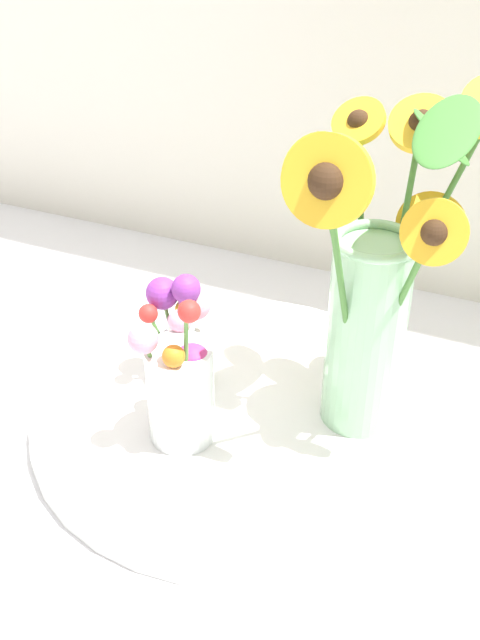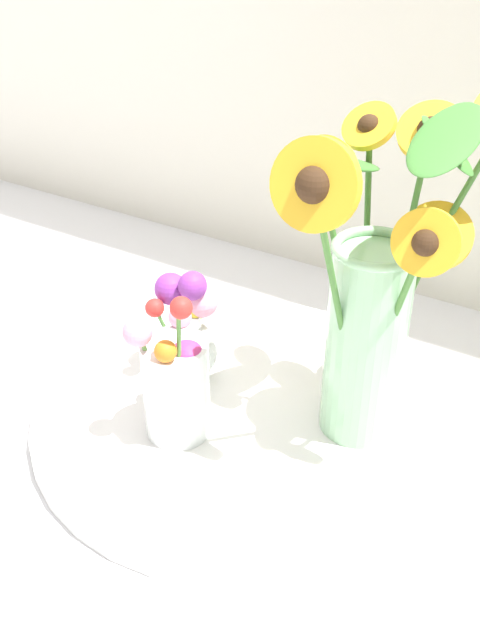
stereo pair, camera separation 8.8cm
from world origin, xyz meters
name	(u,v)px [view 2 (the right image)]	position (x,y,z in m)	size (l,w,h in m)	color
ground_plane	(200,436)	(0.00, 0.00, 0.00)	(6.00, 6.00, 0.00)	silver
serving_tray	(240,412)	(0.03, 0.06, 0.01)	(0.52, 0.52, 0.02)	white
mason_jar_sunflowers	(374,296)	(0.17, 0.11, 0.20)	(0.25, 0.27, 0.40)	#99CC9E
vase_small_center	(176,380)	(-0.02, -0.02, 0.10)	(0.08, 0.10, 0.21)	white
vase_bulb_right	(188,331)	(-0.07, 0.08, 0.09)	(0.09, 0.08, 0.16)	white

